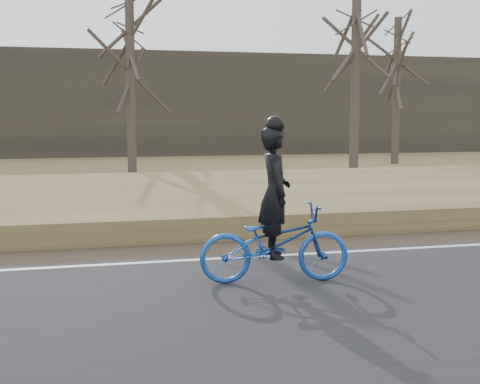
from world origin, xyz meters
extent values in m
cube|color=#383328|center=(0.00, 30.00, 3.00)|extent=(120.00, 4.00, 6.00)
imported|color=#1746A0|center=(5.27, -1.44, 0.60)|extent=(2.14, 0.96, 1.09)
imported|color=black|center=(5.27, -1.44, 1.31)|extent=(0.50, 0.70, 1.80)
sphere|color=black|center=(5.27, -1.44, 2.23)|extent=(0.26, 0.26, 0.26)
cylinder|color=#453B33|center=(4.92, 16.44, 3.84)|extent=(0.36, 0.36, 7.68)
cylinder|color=#453B33|center=(13.36, 14.17, 4.12)|extent=(0.36, 0.36, 8.23)
cylinder|color=#453B33|center=(17.91, 19.57, 3.50)|extent=(0.36, 0.36, 7.00)
camera|label=1|loc=(2.57, -10.11, 2.36)|focal=50.00mm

